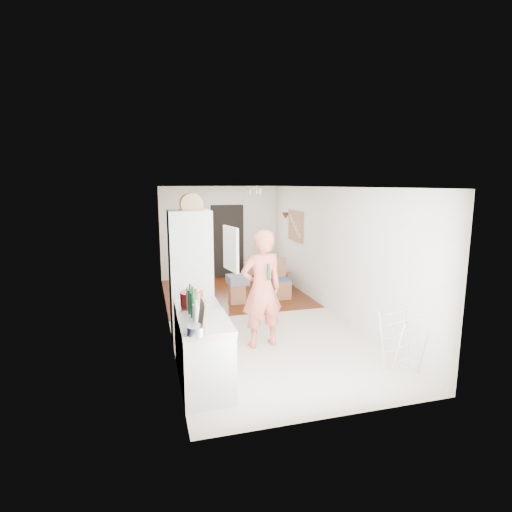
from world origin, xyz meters
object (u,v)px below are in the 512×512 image
dining_chair (281,279)px  stool (237,294)px  person (262,279)px  drying_rack (402,343)px  dining_table (267,278)px

dining_chair → stool: dining_chair is taller
person → drying_rack: 2.23m
drying_rack → dining_table: bearing=81.4°
dining_chair → drying_rack: bearing=-84.7°
person → stool: 2.51m
dining_chair → stool: size_ratio=2.13×
dining_table → dining_chair: 1.17m
dining_chair → drying_rack: (0.45, -3.82, -0.04)m
person → dining_table: 3.88m
dining_table → dining_chair: dining_chair is taller
person → dining_table: person is taller
dining_table → drying_rack: (0.41, -4.96, 0.19)m
drying_rack → person: bearing=126.1°
person → stool: person is taller
drying_rack → stool: bearing=98.3°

